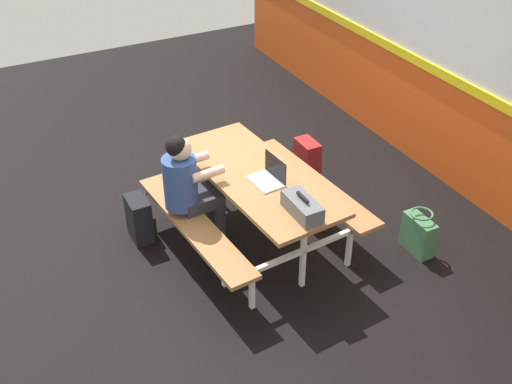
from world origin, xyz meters
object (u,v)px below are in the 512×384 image
toolbox_grey (302,207)px  tote_bag_bright (418,234)px  student_nearer (189,184)px  laptop_silver (269,177)px  backpack_dark (307,160)px  satchel_spare (140,219)px  picnic_table_main (256,190)px

toolbox_grey → tote_bag_bright: bearing=84.0°
student_nearer → laptop_silver: student_nearer is taller
backpack_dark → laptop_silver: bearing=-47.4°
toolbox_grey → backpack_dark: bearing=146.4°
satchel_spare → laptop_silver: bearing=55.5°
toolbox_grey → satchel_spare: bearing=-140.8°
tote_bag_bright → satchel_spare: size_ratio=0.98×
toolbox_grey → picnic_table_main: bearing=-175.4°
laptop_silver → tote_bag_bright: laptop_silver is taller
toolbox_grey → backpack_dark: 1.82m
tote_bag_bright → satchel_spare: bearing=-121.8°
picnic_table_main → student_nearer: 0.62m
laptop_silver → satchel_spare: laptop_silver is taller
backpack_dark → tote_bag_bright: (1.56, 0.24, -0.02)m
laptop_silver → backpack_dark: (-0.88, 0.96, -0.57)m
tote_bag_bright → satchel_spare: 2.59m
student_nearer → toolbox_grey: 1.09m
picnic_table_main → student_nearer: size_ratio=1.58×
laptop_silver → tote_bag_bright: (0.68, 1.20, -0.59)m
toolbox_grey → tote_bag_bright: size_ratio=0.93×
toolbox_grey → student_nearer: bearing=-144.5°
student_nearer → backpack_dark: (-0.55, 1.58, -0.49)m
backpack_dark → tote_bag_bright: bearing=8.8°
tote_bag_bright → picnic_table_main: bearing=-123.4°
tote_bag_bright → student_nearer: bearing=-118.9°
picnic_table_main → tote_bag_bright: size_ratio=4.45×
backpack_dark → satchel_spare: bearing=-84.3°
laptop_silver → toolbox_grey: bearing=0.7°
backpack_dark → tote_bag_bright: 1.58m
picnic_table_main → tote_bag_bright: bearing=56.6°
tote_bag_bright → backpack_dark: bearing=-171.2°
student_nearer → backpack_dark: size_ratio=2.74×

